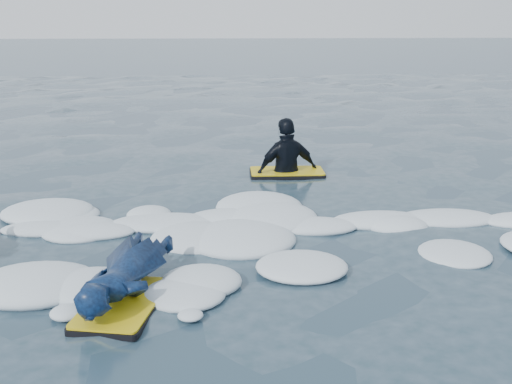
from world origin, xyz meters
TOP-DOWN VIEW (x-y plane):
  - ground at (0.00, 0.00)m, footprint 120.00×120.00m
  - foam_band at (0.00, 1.03)m, footprint 12.00×3.10m
  - prone_woman_unit at (-1.17, -0.49)m, footprint 0.99×1.82m
  - waiting_rider_unit at (0.77, 4.05)m, footprint 1.20×0.73m

SIDE VIEW (x-z plane):
  - ground at x=0.00m, z-range 0.00..0.00m
  - foam_band at x=0.00m, z-range -0.15..0.15m
  - waiting_rider_unit at x=0.77m, z-range -0.85..0.95m
  - prone_woman_unit at x=-1.17m, z-range 0.01..0.46m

